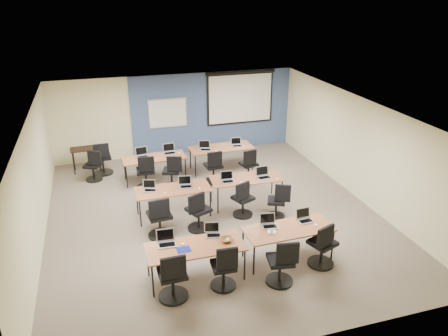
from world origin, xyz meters
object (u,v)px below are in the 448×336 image
object	(u,v)px
task_chair_5	(198,214)
laptop_6	(228,179)
laptop_9	(169,151)
task_chair_11	(249,167)
training_table_mid_right	(246,179)
task_chair_10	(214,169)
laptop_1	(213,232)
laptop_3	(305,218)
task_chair_1	(224,270)
laptop_2	(269,223)
training_table_front_left	(195,248)
laptop_11	(237,144)
laptop_7	(263,175)
task_chair_6	(243,202)
task_chair_2	(282,266)
task_chair_4	(160,220)
training_table_back_left	(154,159)
training_table_back_right	(221,148)
utility_table	(86,151)
laptop_5	(185,184)
task_chair_8	(146,175)
whiteboard	(168,113)
laptop_10	(205,147)
projector_screen	(240,95)
task_chair_9	(172,174)
spare_chair_a	(103,161)
laptop_8	(142,154)
laptop_4	(150,188)
training_table_mid_left	(173,190)
spare_chair_b	(94,168)
laptop_0	(166,241)
task_chair_0	(173,280)

from	to	relation	value
task_chair_5	laptop_6	bearing A→B (deg)	18.58
laptop_9	task_chair_11	xyz separation A→B (m)	(2.16, -1.00, -0.39)
training_table_mid_right	task_chair_10	xyz separation A→B (m)	(-0.46, 1.51, -0.27)
laptop_1	laptop_3	distance (m)	2.02
task_chair_1	laptop_3	distance (m)	2.19
laptop_2	training_table_mid_right	bearing A→B (deg)	89.12
laptop_1	task_chair_11	size ratio (longest dim) A/B	0.31
training_table_front_left	laptop_11	xyz separation A→B (m)	(2.53, 5.08, 0.10)
laptop_7	task_chair_6	bearing A→B (deg)	-146.16
task_chair_2	task_chair_4	distance (m)	3.07
training_table_back_left	task_chair_11	distance (m)	2.77
training_table_back_right	utility_table	distance (m)	4.15
training_table_front_left	laptop_5	size ratio (longest dim) A/B	5.93
task_chair_8	laptop_9	world-z (taller)	task_chair_8
training_table_back_left	task_chair_5	world-z (taller)	task_chair_5
whiteboard	laptop_9	world-z (taller)	whiteboard
laptop_9	task_chair_11	size ratio (longest dim) A/B	0.36
training_table_mid_right	task_chair_4	distance (m)	2.65
laptop_3	laptop_10	distance (m)	4.85
projector_screen	laptop_6	xyz separation A→B (m)	(-1.73, -4.12, -1.09)
laptop_2	task_chair_4	distance (m)	2.52
task_chair_2	task_chair_9	size ratio (longest dim) A/B	1.02
projector_screen	spare_chair_a	xyz separation A→B (m)	(-4.72, -1.02, -1.46)
laptop_6	laptop_11	xyz separation A→B (m)	(1.05, 2.42, -0.00)
projector_screen	task_chair_2	distance (m)	7.77
laptop_2	laptop_8	world-z (taller)	laptop_8
training_table_mid_right	task_chair_2	xyz separation A→B (m)	(-0.48, -3.37, -0.27)
laptop_7	laptop_9	distance (m)	3.18
training_table_back_left	utility_table	distance (m)	2.31
training_table_back_right	task_chair_9	distance (m)	1.93
task_chair_6	task_chair_9	distance (m)	2.55
projector_screen	laptop_4	size ratio (longest dim) A/B	7.68
laptop_5	laptop_9	distance (m)	2.40
training_table_back_left	task_chair_6	world-z (taller)	task_chair_6
laptop_5	laptop_9	bearing A→B (deg)	98.77
task_chair_10	laptop_5	bearing A→B (deg)	-130.93
training_table_back_left	spare_chair_a	distance (m)	1.72
task_chair_5	task_chair_9	size ratio (longest dim) A/B	1.02
laptop_1	task_chair_10	bearing A→B (deg)	87.86
training_table_mid_left	laptop_11	distance (m)	3.49
spare_chair_a	task_chair_11	bearing A→B (deg)	-24.89
laptop_7	spare_chair_b	size ratio (longest dim) A/B	0.37
task_chair_4	laptop_11	distance (m)	4.52
laptop_4	laptop_9	distance (m)	2.53
laptop_10	laptop_0	bearing A→B (deg)	-96.56
laptop_0	laptop_11	xyz separation A→B (m)	(3.05, 4.83, -0.00)
laptop_3	task_chair_0	bearing A→B (deg)	-168.50
whiteboard	task_chair_9	world-z (taller)	whiteboard
laptop_8	laptop_9	xyz separation A→B (m)	(0.82, 0.07, -0.00)
training_table_mid_left	task_chair_11	bearing A→B (deg)	29.95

